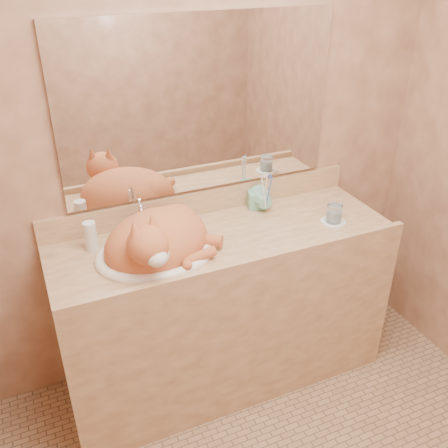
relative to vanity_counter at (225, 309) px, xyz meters
name	(u,v)px	position (x,y,z in m)	size (l,w,h in m)	color
wall_back	(201,136)	(0.00, 0.28, 0.82)	(2.40, 0.02, 2.50)	brown
vanity_counter	(225,309)	(0.00, 0.00, 0.00)	(1.60, 0.55, 0.85)	#936641
mirror	(201,107)	(0.00, 0.26, 0.97)	(1.30, 0.02, 0.80)	white
sink_basin	(154,240)	(-0.34, -0.02, 0.50)	(0.50, 0.42, 0.16)	white
faucet	(142,219)	(-0.34, 0.17, 0.51)	(0.04, 0.12, 0.17)	silver
cat	(157,239)	(-0.33, -0.03, 0.51)	(0.49, 0.40, 0.27)	#B24F29
soap_dispenser	(258,194)	(0.26, 0.17, 0.52)	(0.09, 0.09, 0.19)	#6FB298
toothbrush_cup	(266,204)	(0.28, 0.13, 0.48)	(0.12, 0.12, 0.11)	#6FB298
toothbrushes	(267,190)	(0.28, 0.13, 0.56)	(0.04, 0.04, 0.22)	silver
saucer	(333,222)	(0.53, -0.09, 0.43)	(0.12, 0.12, 0.01)	silver
water_glass	(334,213)	(0.53, -0.09, 0.48)	(0.07, 0.07, 0.09)	white
lotion_bottle	(91,236)	(-0.58, 0.14, 0.49)	(0.06, 0.06, 0.13)	silver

